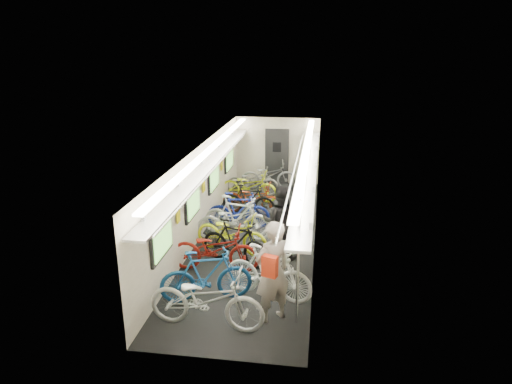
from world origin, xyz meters
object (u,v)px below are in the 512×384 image
(bicycle_1, at_px, (206,276))
(passenger_near, at_px, (272,272))
(backpack, at_px, (270,266))
(bicycle_0, at_px, (206,299))
(passenger_mid, at_px, (280,222))

(bicycle_1, height_order, passenger_near, passenger_near)
(passenger_near, bearing_deg, backpack, 50.28)
(bicycle_0, height_order, passenger_mid, passenger_mid)
(backpack, bearing_deg, passenger_mid, 109.98)
(bicycle_1, bearing_deg, passenger_near, -126.51)
(bicycle_0, relative_size, backpack, 5.58)
(passenger_mid, bearing_deg, bicycle_1, 64.17)
(bicycle_0, xyz_separation_m, passenger_near, (1.13, 0.41, 0.42))
(passenger_mid, bearing_deg, backpack, 96.07)
(bicycle_0, height_order, bicycle_1, bicycle_0)
(bicycle_1, relative_size, passenger_near, 0.94)
(passenger_near, xyz_separation_m, passenger_mid, (-0.10, 2.61, -0.07))
(bicycle_1, bearing_deg, bicycle_0, 176.45)
(bicycle_1, xyz_separation_m, passenger_near, (1.35, -0.45, 0.43))
(bicycle_0, bearing_deg, passenger_mid, -14.63)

